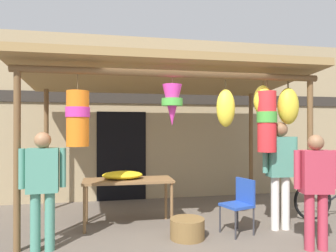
{
  "coord_description": "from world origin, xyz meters",
  "views": [
    {
      "loc": [
        -1.2,
        -4.54,
        1.65
      ],
      "look_at": [
        -0.16,
        0.73,
        1.67
      ],
      "focal_mm": 33.67,
      "sensor_mm": 36.0,
      "label": 1
    }
  ],
  "objects_px": {
    "shopper_by_bananas": "(316,182)",
    "vendor_in_orange": "(280,166)",
    "display_table": "(128,184)",
    "folding_chair": "(240,201)",
    "wicker_basket_by_table": "(187,228)",
    "customer_foreground": "(43,181)",
    "flower_heap_on_table": "(123,175)"
  },
  "relations": [
    {
      "from": "flower_heap_on_table",
      "to": "shopper_by_bananas",
      "type": "bearing_deg",
      "value": -32.67
    },
    {
      "from": "display_table",
      "to": "vendor_in_orange",
      "type": "distance_m",
      "value": 2.51
    },
    {
      "from": "customer_foreground",
      "to": "shopper_by_bananas",
      "type": "relative_size",
      "value": 1.02
    },
    {
      "from": "display_table",
      "to": "customer_foreground",
      "type": "distance_m",
      "value": 1.5
    },
    {
      "from": "flower_heap_on_table",
      "to": "shopper_by_bananas",
      "type": "xyz_separation_m",
      "value": [
        2.48,
        -1.59,
        0.07
      ]
    },
    {
      "from": "display_table",
      "to": "folding_chair",
      "type": "distance_m",
      "value": 1.84
    },
    {
      "from": "wicker_basket_by_table",
      "to": "display_table",
      "type": "bearing_deg",
      "value": 136.51
    },
    {
      "from": "flower_heap_on_table",
      "to": "folding_chair",
      "type": "xyz_separation_m",
      "value": [
        1.77,
        -0.76,
        -0.34
      ]
    },
    {
      "from": "wicker_basket_by_table",
      "to": "shopper_by_bananas",
      "type": "xyz_separation_m",
      "value": [
        1.58,
        -0.76,
        0.76
      ]
    },
    {
      "from": "folding_chair",
      "to": "vendor_in_orange",
      "type": "xyz_separation_m",
      "value": [
        0.7,
        0.03,
        0.52
      ]
    },
    {
      "from": "display_table",
      "to": "folding_chair",
      "type": "bearing_deg",
      "value": -22.71
    },
    {
      "from": "folding_chair",
      "to": "wicker_basket_by_table",
      "type": "bearing_deg",
      "value": -175.43
    },
    {
      "from": "folding_chair",
      "to": "shopper_by_bananas",
      "type": "relative_size",
      "value": 0.54
    },
    {
      "from": "flower_heap_on_table",
      "to": "shopper_by_bananas",
      "type": "relative_size",
      "value": 0.44
    },
    {
      "from": "display_table",
      "to": "shopper_by_bananas",
      "type": "xyz_separation_m",
      "value": [
        2.4,
        -1.54,
        0.22
      ]
    },
    {
      "from": "display_table",
      "to": "customer_foreground",
      "type": "height_order",
      "value": "customer_foreground"
    },
    {
      "from": "folding_chair",
      "to": "vendor_in_orange",
      "type": "distance_m",
      "value": 0.88
    },
    {
      "from": "customer_foreground",
      "to": "shopper_by_bananas",
      "type": "distance_m",
      "value": 3.66
    },
    {
      "from": "flower_heap_on_table",
      "to": "customer_foreground",
      "type": "bearing_deg",
      "value": -140.45
    },
    {
      "from": "vendor_in_orange",
      "to": "shopper_by_bananas",
      "type": "height_order",
      "value": "vendor_in_orange"
    },
    {
      "from": "wicker_basket_by_table",
      "to": "customer_foreground",
      "type": "distance_m",
      "value": 2.16
    },
    {
      "from": "vendor_in_orange",
      "to": "customer_foreground",
      "type": "relative_size",
      "value": 1.09
    },
    {
      "from": "display_table",
      "to": "flower_heap_on_table",
      "type": "relative_size",
      "value": 2.19
    },
    {
      "from": "flower_heap_on_table",
      "to": "vendor_in_orange",
      "type": "relative_size",
      "value": 0.39
    },
    {
      "from": "folding_chair",
      "to": "shopper_by_bananas",
      "type": "distance_m",
      "value": 1.17
    },
    {
      "from": "flower_heap_on_table",
      "to": "customer_foreground",
      "type": "xyz_separation_m",
      "value": [
        -1.12,
        -0.92,
        0.09
      ]
    },
    {
      "from": "shopper_by_bananas",
      "to": "vendor_in_orange",
      "type": "bearing_deg",
      "value": 90.74
    },
    {
      "from": "flower_heap_on_table",
      "to": "folding_chair",
      "type": "distance_m",
      "value": 1.95
    },
    {
      "from": "folding_chair",
      "to": "wicker_basket_by_table",
      "type": "relative_size",
      "value": 1.64
    },
    {
      "from": "flower_heap_on_table",
      "to": "wicker_basket_by_table",
      "type": "bearing_deg",
      "value": -42.77
    },
    {
      "from": "shopper_by_bananas",
      "to": "display_table",
      "type": "bearing_deg",
      "value": 147.38
    },
    {
      "from": "display_table",
      "to": "shopper_by_bananas",
      "type": "relative_size",
      "value": 0.96
    }
  ]
}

